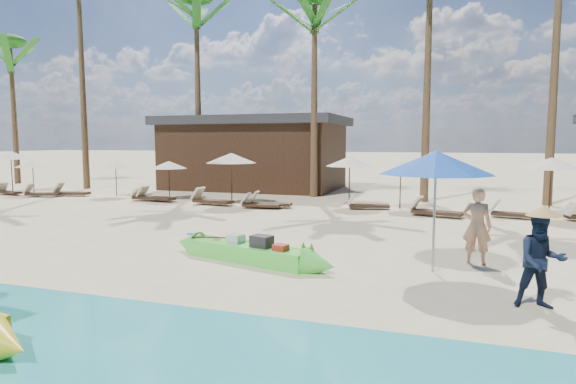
% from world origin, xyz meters
% --- Properties ---
extents(ground, '(240.00, 240.00, 0.00)m').
position_xyz_m(ground, '(0.00, 0.00, 0.00)').
color(ground, beige).
rests_on(ground, ground).
extents(green_canoe, '(5.15, 1.68, 0.67)m').
position_xyz_m(green_canoe, '(-1.21, 0.79, 0.22)').
color(green_canoe, '#50E646').
rests_on(green_canoe, ground).
extents(tourist, '(0.73, 0.55, 1.79)m').
position_xyz_m(tourist, '(3.92, 2.27, 0.90)').
color(tourist, tan).
rests_on(tourist, ground).
extents(vendor_green, '(0.88, 0.72, 1.66)m').
position_xyz_m(vendor_green, '(4.80, -0.59, 0.83)').
color(vendor_green, '#121C32').
rests_on(vendor_green, ground).
extents(blue_umbrella, '(2.46, 2.46, 2.64)m').
position_xyz_m(blue_umbrella, '(3.00, 1.24, 2.39)').
color(blue_umbrella, '#99999E').
rests_on(blue_umbrella, ground).
extents(resort_parasol_0, '(2.22, 2.22, 2.29)m').
position_xyz_m(resort_parasol_0, '(-20.41, 11.33, 2.06)').
color(resort_parasol_0, '#382217').
rests_on(resort_parasol_0, ground).
extents(resort_parasol_1, '(1.78, 1.78, 1.83)m').
position_xyz_m(resort_parasol_1, '(-18.03, 10.56, 1.65)').
color(resort_parasol_1, '#382217').
rests_on(resort_parasol_1, ground).
extents(lounger_1_left, '(1.70, 0.79, 0.55)m').
position_xyz_m(lounger_1_left, '(-19.13, 9.93, 0.19)').
color(lounger_1_left, '#382217').
rests_on(lounger_1_left, ground).
extents(lounger_1_right, '(1.86, 1.04, 0.60)m').
position_xyz_m(lounger_1_right, '(-16.68, 9.69, 0.20)').
color(lounger_1_right, '#382217').
rests_on(lounger_1_right, ground).
extents(resort_parasol_2, '(1.76, 1.76, 1.82)m').
position_xyz_m(resort_parasol_2, '(-13.17, 11.20, 1.64)').
color(resort_parasol_2, '#382217').
rests_on(resort_parasol_2, ground).
extents(lounger_2_left, '(1.89, 0.91, 0.62)m').
position_xyz_m(lounger_2_left, '(-15.54, 10.51, 0.21)').
color(lounger_2_left, '#382217').
rests_on(lounger_2_left, ground).
extents(resort_parasol_3, '(1.83, 1.83, 1.89)m').
position_xyz_m(resort_parasol_3, '(-9.81, 10.92, 1.70)').
color(resort_parasol_3, '#382217').
rests_on(resort_parasol_3, ground).
extents(lounger_3_left, '(1.96, 0.74, 0.65)m').
position_xyz_m(lounger_3_left, '(-10.04, 9.96, 0.22)').
color(lounger_3_left, '#382217').
rests_on(lounger_3_left, ground).
extents(lounger_3_right, '(1.77, 0.84, 0.58)m').
position_xyz_m(lounger_3_right, '(-10.50, 10.08, 0.19)').
color(lounger_3_right, '#382217').
rests_on(lounger_3_right, ground).
extents(resort_parasol_4, '(2.26, 2.26, 2.33)m').
position_xyz_m(resort_parasol_4, '(-6.04, 10.12, 2.10)').
color(resort_parasol_4, '#382217').
rests_on(resort_parasol_4, ground).
extents(lounger_4_left, '(2.07, 0.89, 0.68)m').
position_xyz_m(lounger_4_left, '(-6.91, 9.70, 0.23)').
color(lounger_4_left, '#382217').
rests_on(lounger_4_left, ground).
extents(lounger_4_right, '(1.90, 0.83, 0.63)m').
position_xyz_m(lounger_4_right, '(-4.11, 9.68, 0.21)').
color(lounger_4_right, '#382217').
rests_on(lounger_4_right, ground).
extents(resort_parasol_5, '(2.12, 2.12, 2.19)m').
position_xyz_m(resort_parasol_5, '(-0.89, 11.26, 1.97)').
color(resort_parasol_5, '#382217').
rests_on(resort_parasol_5, ground).
extents(lounger_5_left, '(1.76, 0.68, 0.58)m').
position_xyz_m(lounger_5_left, '(-4.38, 9.28, 0.19)').
color(lounger_5_left, '#382217').
rests_on(lounger_5_left, ground).
extents(resort_parasol_6, '(1.92, 1.92, 1.98)m').
position_xyz_m(resort_parasol_6, '(1.32, 11.11, 1.78)').
color(resort_parasol_6, '#382217').
rests_on(resort_parasol_6, ground).
extents(lounger_6_left, '(1.83, 1.00, 0.59)m').
position_xyz_m(lounger_6_left, '(-0.01, 10.51, 0.20)').
color(lounger_6_left, '#382217').
rests_on(lounger_6_left, ground).
extents(lounger_6_right, '(2.02, 1.06, 0.66)m').
position_xyz_m(lounger_6_right, '(2.74, 9.37, 0.22)').
color(lounger_6_right, '#382217').
rests_on(lounger_6_right, ground).
extents(resort_parasol_7, '(2.19, 2.19, 2.26)m').
position_xyz_m(resort_parasol_7, '(6.85, 10.50, 2.04)').
color(resort_parasol_7, '#382217').
rests_on(resort_parasol_7, ground).
extents(lounger_7_left, '(1.86, 0.93, 0.61)m').
position_xyz_m(lounger_7_left, '(5.54, 9.87, 0.20)').
color(lounger_7_left, '#382217').
rests_on(lounger_7_left, ground).
extents(palm_0, '(2.08, 2.08, 9.90)m').
position_xyz_m(palm_0, '(-24.62, 15.48, 8.11)').
color(palm_0, brown).
rests_on(palm_0, ground).
extents(palm_1, '(2.08, 2.08, 13.60)m').
position_xyz_m(palm_1, '(-17.59, 14.06, 10.82)').
color(palm_1, brown).
rests_on(palm_1, ground).
extents(palm_2, '(2.08, 2.08, 11.33)m').
position_xyz_m(palm_2, '(-10.45, 15.08, 9.18)').
color(palm_2, brown).
rests_on(palm_2, ground).
extents(palm_3, '(2.08, 2.08, 10.52)m').
position_xyz_m(palm_3, '(-3.36, 14.27, 8.58)').
color(palm_3, brown).
rests_on(palm_3, ground).
extents(pavilion_west, '(10.80, 6.60, 4.30)m').
position_xyz_m(pavilion_west, '(-8.00, 17.50, 2.19)').
color(pavilion_west, '#382217').
rests_on(pavilion_west, ground).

